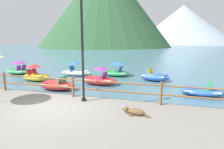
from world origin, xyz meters
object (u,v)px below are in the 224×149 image
(pedal_boat_3, at_px, (36,75))
(pedal_boat_7, at_px, (116,71))
(pedal_boat_1, at_px, (76,71))
(pedal_boat_4, at_px, (99,79))
(dog_resting, at_px, (134,111))
(pedal_boat_2, at_px, (155,77))
(pedal_boat_0, at_px, (202,91))
(lamp_post, at_px, (82,37))
(pedal_boat_6, at_px, (57,85))
(pedal_boat_5, at_px, (19,70))

(pedal_boat_3, xyz_separation_m, pedal_boat_7, (5.26, 3.56, -0.00))
(pedal_boat_1, xyz_separation_m, pedal_boat_4, (3.09, -2.59, 0.04))
(dog_resting, height_order, pedal_boat_1, pedal_boat_1)
(pedal_boat_2, distance_m, pedal_boat_4, 4.23)
(pedal_boat_2, bearing_deg, pedal_boat_4, -145.24)
(pedal_boat_0, relative_size, pedal_boat_2, 0.96)
(pedal_boat_7, bearing_deg, dog_resting, -70.55)
(pedal_boat_3, bearing_deg, pedal_boat_4, 1.51)
(pedal_boat_0, distance_m, pedal_boat_7, 7.35)
(lamp_post, distance_m, pedal_boat_7, 8.59)
(pedal_boat_3, height_order, pedal_boat_7, pedal_boat_3)
(dog_resting, relative_size, pedal_boat_6, 0.47)
(pedal_boat_4, relative_size, pedal_boat_5, 0.93)
(pedal_boat_0, bearing_deg, pedal_boat_7, 145.14)
(pedal_boat_1, bearing_deg, pedal_boat_2, -1.53)
(pedal_boat_6, bearing_deg, pedal_boat_3, 148.49)
(pedal_boat_0, relative_size, pedal_boat_6, 1.01)
(pedal_boat_6, bearing_deg, pedal_boat_2, 38.90)
(pedal_boat_3, relative_size, pedal_boat_7, 1.04)
(dog_resting, relative_size, pedal_boat_0, 0.46)
(pedal_boat_2, bearing_deg, pedal_boat_1, 178.47)
(pedal_boat_3, xyz_separation_m, pedal_boat_5, (-3.34, 2.00, -0.02))
(pedal_boat_2, relative_size, pedal_boat_6, 1.05)
(pedal_boat_2, bearing_deg, lamp_post, -108.99)
(lamp_post, relative_size, pedal_boat_7, 1.96)
(lamp_post, bearing_deg, dog_resting, -21.26)
(lamp_post, bearing_deg, pedal_boat_1, 119.56)
(pedal_boat_0, bearing_deg, pedal_boat_5, 169.73)
(pedal_boat_2, height_order, pedal_boat_3, pedal_boat_3)
(pedal_boat_4, bearing_deg, pedal_boat_0, -7.10)
(pedal_boat_4, xyz_separation_m, pedal_boat_5, (-8.37, 1.87, -0.02))
(pedal_boat_1, height_order, pedal_boat_6, pedal_boat_1)
(pedal_boat_3, distance_m, pedal_boat_5, 3.90)
(pedal_boat_4, bearing_deg, pedal_boat_7, 86.12)
(pedal_boat_1, distance_m, pedal_boat_7, 3.43)
(pedal_boat_0, bearing_deg, lamp_post, -143.24)
(pedal_boat_7, bearing_deg, pedal_boat_5, -169.78)
(pedal_boat_1, bearing_deg, pedal_boat_5, -172.28)
(pedal_boat_1, distance_m, pedal_boat_6, 4.72)
(dog_resting, relative_size, pedal_boat_3, 0.44)
(pedal_boat_6, bearing_deg, pedal_boat_4, 45.12)
(lamp_post, distance_m, pedal_boat_1, 8.80)
(pedal_boat_2, bearing_deg, dog_resting, -90.37)
(pedal_boat_5, bearing_deg, pedal_boat_0, -10.27)
(pedal_boat_4, bearing_deg, lamp_post, -77.56)
(pedal_boat_0, distance_m, pedal_boat_5, 14.88)
(lamp_post, distance_m, dog_resting, 3.65)
(pedal_boat_6, bearing_deg, pedal_boat_1, 103.55)
(lamp_post, bearing_deg, pedal_boat_3, 143.08)
(pedal_boat_2, distance_m, pedal_boat_7, 3.40)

